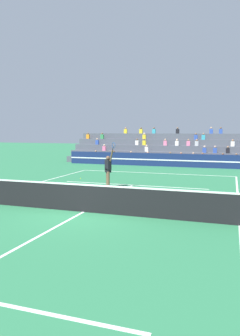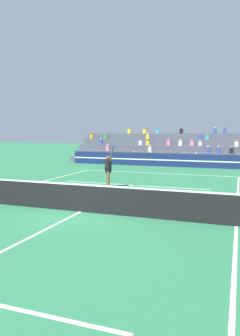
% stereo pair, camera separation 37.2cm
% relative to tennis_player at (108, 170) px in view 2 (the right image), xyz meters
% --- Properties ---
extents(ground_plane, '(120.00, 120.00, 0.00)m').
position_rel_tennis_player_xyz_m(ground_plane, '(0.95, -5.06, -0.99)').
color(ground_plane, '#2D7A4C').
extents(court_lines, '(11.10, 23.90, 0.01)m').
position_rel_tennis_player_xyz_m(court_lines, '(0.95, -5.06, -0.98)').
color(court_lines, white).
rests_on(court_lines, ground).
extents(tennis_net, '(12.00, 0.10, 1.10)m').
position_rel_tennis_player_xyz_m(tennis_net, '(0.95, -5.06, -0.44)').
color(tennis_net, '#2D6B38').
rests_on(tennis_net, ground).
extents(sponsor_banner_wall, '(18.00, 0.26, 1.10)m').
position_rel_tennis_player_xyz_m(sponsor_banner_wall, '(0.95, 11.52, -0.44)').
color(sponsor_banner_wall, navy).
rests_on(sponsor_banner_wall, ground).
extents(bleacher_stand, '(19.99, 4.75, 3.38)m').
position_rel_tennis_player_xyz_m(bleacher_stand, '(0.96, 15.32, 0.03)').
color(bleacher_stand, '#4C515B').
rests_on(bleacher_stand, ground).
extents(tennis_player, '(0.83, 0.70, 2.48)m').
position_rel_tennis_player_xyz_m(tennis_player, '(0.00, 0.00, 0.00)').
color(tennis_player, brown).
rests_on(tennis_player, ground).
extents(tennis_ball, '(0.07, 0.07, 0.07)m').
position_rel_tennis_player_xyz_m(tennis_ball, '(-2.86, 2.56, -0.95)').
color(tennis_ball, '#C6DB33').
rests_on(tennis_ball, ground).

